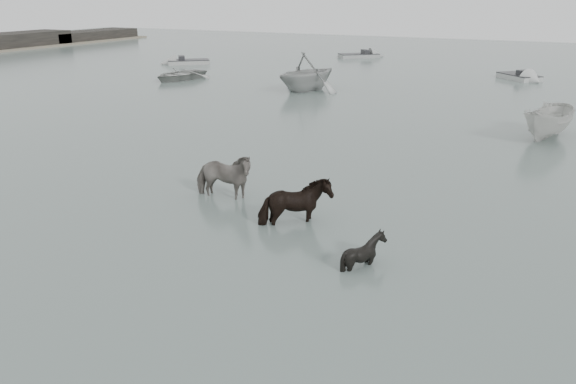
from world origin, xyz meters
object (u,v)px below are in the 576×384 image
(pony_pinto, at_px, (223,172))
(pony_black, at_px, (364,242))
(rowboat_lead, at_px, (179,73))
(pony_dark, at_px, (296,196))

(pony_pinto, distance_m, pony_black, 5.89)
(pony_black, relative_size, rowboat_lead, 0.26)
(pony_dark, bearing_deg, pony_pinto, 95.83)
(pony_pinto, distance_m, pony_dark, 3.05)
(rowboat_lead, bearing_deg, pony_dark, -38.24)
(pony_black, height_order, rowboat_lead, pony_black)
(pony_pinto, height_order, pony_dark, pony_pinto)
(pony_dark, relative_size, rowboat_lead, 0.38)
(pony_pinto, xyz_separation_m, rowboat_lead, (-16.59, 20.03, -0.40))
(pony_dark, height_order, pony_black, pony_dark)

